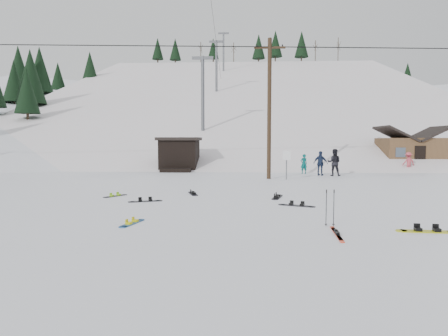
{
  "coord_description": "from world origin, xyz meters",
  "views": [
    {
      "loc": [
        0.46,
        -11.98,
        2.51
      ],
      "look_at": [
        -0.39,
        3.93,
        1.4
      ],
      "focal_mm": 32.0,
      "sensor_mm": 36.0,
      "label": 1
    }
  ],
  "objects_px": {
    "utility_pole": "(269,106)",
    "hero_skis": "(337,233)",
    "hero_snowboard": "(132,223)",
    "cabin": "(410,152)"
  },
  "relations": [
    {
      "from": "cabin",
      "to": "hero_skis",
      "type": "relative_size",
      "value": 2.98
    },
    {
      "from": "cabin",
      "to": "hero_snowboard",
      "type": "relative_size",
      "value": 4.22
    },
    {
      "from": "cabin",
      "to": "hero_snowboard",
      "type": "height_order",
      "value": "cabin"
    },
    {
      "from": "cabin",
      "to": "hero_skis",
      "type": "xyz_separation_m",
      "value": [
        -12.09,
        -25.33,
        -1.46
      ]
    },
    {
      "from": "hero_snowboard",
      "to": "utility_pole",
      "type": "bearing_deg",
      "value": -5.5
    },
    {
      "from": "utility_pole",
      "to": "cabin",
      "type": "height_order",
      "value": "utility_pole"
    },
    {
      "from": "utility_pole",
      "to": "hero_snowboard",
      "type": "xyz_separation_m",
      "value": [
        -4.94,
        -14.27,
        -4.66
      ]
    },
    {
      "from": "utility_pole",
      "to": "hero_skis",
      "type": "relative_size",
      "value": 4.98
    },
    {
      "from": "utility_pole",
      "to": "hero_skis",
      "type": "distance_m",
      "value": 16.05
    },
    {
      "from": "hero_snowboard",
      "to": "hero_skis",
      "type": "relative_size",
      "value": 0.71
    }
  ]
}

